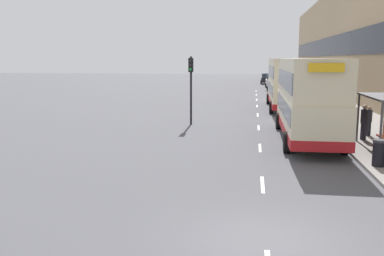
% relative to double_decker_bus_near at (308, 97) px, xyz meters
% --- Properties ---
extents(ground_plane, '(220.00, 220.00, 0.00)m').
position_rel_double_decker_bus_near_xyz_m(ground_plane, '(-2.47, -13.20, -2.28)').
color(ground_plane, '#515156').
extents(pavement, '(5.00, 93.00, 0.14)m').
position_rel_double_decker_bus_near_xyz_m(pavement, '(4.03, 25.30, -2.21)').
color(pavement, gray).
rests_on(pavement, ground_plane).
extents(terrace_facade, '(3.10, 93.00, 12.86)m').
position_rel_double_decker_bus_near_xyz_m(terrace_facade, '(8.01, 25.30, 4.14)').
color(terrace_facade, tan).
rests_on(terrace_facade, ground_plane).
extents(lane_mark_1, '(0.12, 2.00, 0.01)m').
position_rel_double_decker_bus_near_xyz_m(lane_mark_1, '(-2.47, -8.55, -2.28)').
color(lane_mark_1, silver).
rests_on(lane_mark_1, ground_plane).
extents(lane_mark_2, '(0.12, 2.00, 0.01)m').
position_rel_double_decker_bus_near_xyz_m(lane_mark_2, '(-2.47, -2.38, -2.28)').
color(lane_mark_2, silver).
rests_on(lane_mark_2, ground_plane).
extents(lane_mark_3, '(0.12, 2.00, 0.01)m').
position_rel_double_decker_bus_near_xyz_m(lane_mark_3, '(-2.47, 3.80, -2.28)').
color(lane_mark_3, silver).
rests_on(lane_mark_3, ground_plane).
extents(lane_mark_4, '(0.12, 2.00, 0.01)m').
position_rel_double_decker_bus_near_xyz_m(lane_mark_4, '(-2.47, 9.97, -2.28)').
color(lane_mark_4, silver).
rests_on(lane_mark_4, ground_plane).
extents(lane_mark_5, '(0.12, 2.00, 0.01)m').
position_rel_double_decker_bus_near_xyz_m(lane_mark_5, '(-2.47, 16.15, -2.28)').
color(lane_mark_5, silver).
rests_on(lane_mark_5, ground_plane).
extents(lane_mark_6, '(0.12, 2.00, 0.01)m').
position_rel_double_decker_bus_near_xyz_m(lane_mark_6, '(-2.47, 22.32, -2.28)').
color(lane_mark_6, silver).
rests_on(lane_mark_6, ground_plane).
extents(lane_mark_7, '(0.12, 2.00, 0.01)m').
position_rel_double_decker_bus_near_xyz_m(lane_mark_7, '(-2.47, 28.50, -2.28)').
color(lane_mark_7, silver).
rests_on(lane_mark_7, ground_plane).
extents(lane_mark_8, '(0.12, 2.00, 0.01)m').
position_rel_double_decker_bus_near_xyz_m(lane_mark_8, '(-2.47, 34.67, -2.28)').
color(lane_mark_8, silver).
rests_on(lane_mark_8, ground_plane).
extents(double_decker_bus_near, '(2.85, 10.57, 4.30)m').
position_rel_double_decker_bus_near_xyz_m(double_decker_bus_near, '(0.00, 0.00, 0.00)').
color(double_decker_bus_near, beige).
rests_on(double_decker_bus_near, ground_plane).
extents(double_decker_bus_ahead, '(2.85, 11.34, 4.30)m').
position_rel_double_decker_bus_near_xyz_m(double_decker_bus_ahead, '(-0.14, 14.45, 0.00)').
color(double_decker_bus_ahead, beige).
rests_on(double_decker_bus_ahead, ground_plane).
extents(car_0, '(2.01, 3.95, 1.79)m').
position_rel_double_decker_bus_near_xyz_m(car_0, '(-0.63, 50.91, -1.41)').
color(car_0, black).
rests_on(car_0, ground_plane).
extents(car_1, '(1.99, 4.56, 1.83)m').
position_rel_double_decker_bus_near_xyz_m(car_1, '(-0.06, 42.52, -1.39)').
color(car_1, silver).
rests_on(car_1, ground_plane).
extents(car_2, '(1.98, 3.91, 1.79)m').
position_rel_double_decker_bus_near_xyz_m(car_2, '(-0.07, 34.36, -1.40)').
color(car_2, '#4C5156').
rests_on(car_2, ground_plane).
extents(pedestrian_1, '(0.32, 0.32, 1.61)m').
position_rel_double_decker_bus_near_xyz_m(pedestrian_1, '(3.41, 1.13, -1.32)').
color(pedestrian_1, '#23232D').
rests_on(pedestrian_1, ground_plane).
extents(pedestrian_3, '(0.36, 0.36, 1.81)m').
position_rel_double_decker_bus_near_xyz_m(pedestrian_3, '(2.85, -0.12, -1.22)').
color(pedestrian_3, '#23232D').
rests_on(pedestrian_3, ground_plane).
extents(litter_bin, '(0.55, 0.55, 1.05)m').
position_rel_double_decker_bus_near_xyz_m(litter_bin, '(2.08, -5.82, -1.61)').
color(litter_bin, black).
rests_on(litter_bin, ground_plane).
extents(traffic_light_far_kerb, '(0.30, 0.32, 4.43)m').
position_rel_double_decker_bus_near_xyz_m(traffic_light_far_kerb, '(-6.88, 4.50, 0.71)').
color(traffic_light_far_kerb, black).
rests_on(traffic_light_far_kerb, ground_plane).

